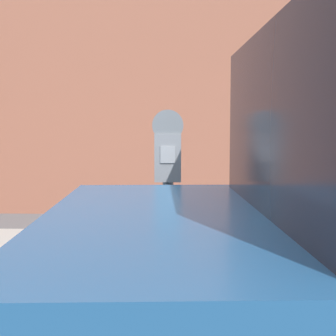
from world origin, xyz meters
name	(u,v)px	position (x,y,z in m)	size (l,w,h in m)	color
sidewalk	(119,266)	(0.00, 2.20, 0.06)	(24.00, 2.80, 0.11)	#ADAAA3
building_facade	(144,12)	(0.00, 5.38, 3.25)	(24.00, 0.30, 6.49)	#935642
parking_meter	(168,174)	(0.52, 0.97, 1.10)	(0.21, 0.15, 1.43)	gray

